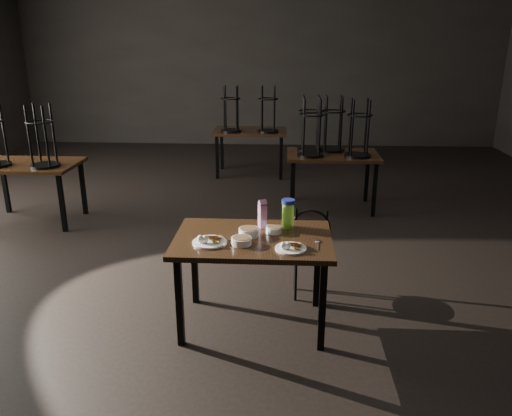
# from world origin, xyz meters

# --- Properties ---
(room) EXTENTS (12.00, 12.04, 3.22)m
(room) POSITION_xyz_m (-0.06, 0.01, 2.33)
(room) COLOR black
(room) RESTS_ON ground
(main_table) EXTENTS (1.20, 0.80, 0.75)m
(main_table) POSITION_xyz_m (0.33, -1.26, 0.67)
(main_table) COLOR black
(main_table) RESTS_ON ground
(plate_left) EXTENTS (0.26, 0.26, 0.08)m
(plate_left) POSITION_xyz_m (0.01, -1.39, 0.77)
(plate_left) COLOR white
(plate_left) RESTS_ON main_table
(plate_right) EXTENTS (0.23, 0.23, 0.07)m
(plate_right) POSITION_xyz_m (0.61, -1.47, 0.77)
(plate_right) COLOR white
(plate_right) RESTS_ON main_table
(bowl_near) EXTENTS (0.15, 0.15, 0.06)m
(bowl_near) POSITION_xyz_m (0.29, -1.23, 0.78)
(bowl_near) COLOR white
(bowl_near) RESTS_ON main_table
(bowl_far) EXTENTS (0.13, 0.13, 0.05)m
(bowl_far) POSITION_xyz_m (0.48, -1.15, 0.78)
(bowl_far) COLOR white
(bowl_far) RESTS_ON main_table
(bowl_big) EXTENTS (0.15, 0.15, 0.05)m
(bowl_big) POSITION_xyz_m (0.25, -1.40, 0.78)
(bowl_big) COLOR white
(bowl_big) RESTS_ON main_table
(juice_carton) EXTENTS (0.08, 0.08, 0.23)m
(juice_carton) POSITION_xyz_m (0.39, -1.04, 0.86)
(juice_carton) COLOR #891865
(juice_carton) RESTS_ON main_table
(water_bottle) EXTENTS (0.11, 0.11, 0.23)m
(water_bottle) POSITION_xyz_m (0.59, -1.03, 0.87)
(water_bottle) COLOR #8DDE41
(water_bottle) RESTS_ON main_table
(spoon) EXTENTS (0.05, 0.20, 0.01)m
(spoon) POSITION_xyz_m (0.81, -1.33, 0.75)
(spoon) COLOR silver
(spoon) RESTS_ON main_table
(bentwood_chair) EXTENTS (0.38, 0.38, 0.76)m
(bentwood_chair) POSITION_xyz_m (0.79, -0.70, 0.45)
(bentwood_chair) COLOR black
(bentwood_chair) RESTS_ON ground
(bg_table_left) EXTENTS (1.20, 0.80, 1.48)m
(bg_table_left) POSITION_xyz_m (-2.57, 0.94, 0.75)
(bg_table_left) COLOR black
(bg_table_left) RESTS_ON ground
(bg_table_right) EXTENTS (1.20, 0.80, 1.48)m
(bg_table_right) POSITION_xyz_m (1.16, 1.73, 0.80)
(bg_table_right) COLOR black
(bg_table_right) RESTS_ON ground
(bg_table_far) EXTENTS (1.20, 0.80, 1.48)m
(bg_table_far) POSITION_xyz_m (-0.02, 3.42, 0.75)
(bg_table_far) COLOR black
(bg_table_far) RESTS_ON ground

